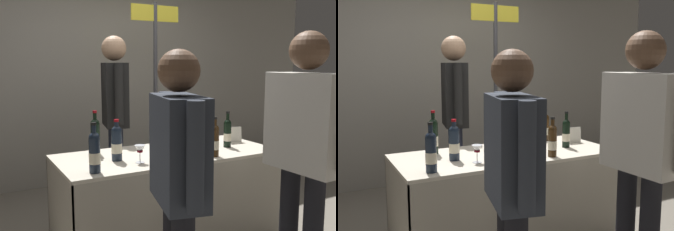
% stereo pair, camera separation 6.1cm
% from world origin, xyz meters
% --- Properties ---
extents(back_partition, '(6.87, 0.12, 3.13)m').
position_xyz_m(back_partition, '(0.00, 2.01, 1.57)').
color(back_partition, '#9E998E').
rests_on(back_partition, ground_plane).
extents(tasting_table, '(1.75, 0.76, 0.77)m').
position_xyz_m(tasting_table, '(0.00, 0.00, 0.53)').
color(tasting_table, beige).
rests_on(tasting_table, ground_plane).
extents(featured_wine_bottle, '(0.07, 0.07, 0.35)m').
position_xyz_m(featured_wine_bottle, '(-0.52, 0.23, 0.91)').
color(featured_wine_bottle, black).
rests_on(featured_wine_bottle, tasting_table).
extents(display_bottle_0, '(0.07, 0.07, 0.31)m').
position_xyz_m(display_bottle_0, '(0.25, -0.28, 0.89)').
color(display_bottle_0, '#38230F').
rests_on(display_bottle_0, tasting_table).
extents(display_bottle_1, '(0.08, 0.08, 0.33)m').
position_xyz_m(display_bottle_1, '(-0.69, -0.26, 0.91)').
color(display_bottle_1, '#192333').
rests_on(display_bottle_1, tasting_table).
extents(display_bottle_2, '(0.08, 0.08, 0.31)m').
position_xyz_m(display_bottle_2, '(-0.45, -0.04, 0.90)').
color(display_bottle_2, '#192333').
rests_on(display_bottle_2, tasting_table).
extents(display_bottle_3, '(0.08, 0.08, 0.36)m').
position_xyz_m(display_bottle_3, '(0.16, 0.26, 0.92)').
color(display_bottle_3, '#38230F').
rests_on(display_bottle_3, tasting_table).
extents(display_bottle_4, '(0.08, 0.08, 0.29)m').
position_xyz_m(display_bottle_4, '(0.54, 0.26, 0.89)').
color(display_bottle_4, '#38230F').
rests_on(display_bottle_4, tasting_table).
extents(display_bottle_5, '(0.07, 0.07, 0.31)m').
position_xyz_m(display_bottle_5, '(0.54, -0.06, 0.89)').
color(display_bottle_5, black).
rests_on(display_bottle_5, tasting_table).
extents(wine_glass_near_vendor, '(0.08, 0.08, 0.13)m').
position_xyz_m(wine_glass_near_vendor, '(-0.33, -0.18, 0.86)').
color(wine_glass_near_vendor, silver).
rests_on(wine_glass_near_vendor, tasting_table).
extents(flower_vase, '(0.11, 0.10, 0.36)m').
position_xyz_m(flower_vase, '(-0.12, -0.16, 0.88)').
color(flower_vase, slate).
rests_on(flower_vase, tasting_table).
extents(brochure_stand, '(0.15, 0.03, 0.14)m').
position_xyz_m(brochure_stand, '(0.71, 0.05, 0.84)').
color(brochure_stand, silver).
rests_on(brochure_stand, tasting_table).
extents(vendor_presenter, '(0.29, 0.55, 1.74)m').
position_xyz_m(vendor_presenter, '(-0.11, 0.87, 1.05)').
color(vendor_presenter, '#2D3347').
rests_on(vendor_presenter, ground_plane).
extents(taster_foreground_right, '(0.31, 0.58, 1.55)m').
position_xyz_m(taster_foreground_right, '(-0.49, -1.00, 0.92)').
color(taster_foreground_right, black).
rests_on(taster_foreground_right, ground_plane).
extents(taster_foreground_left, '(0.23, 0.65, 1.67)m').
position_xyz_m(taster_foreground_left, '(0.38, -1.03, 1.01)').
color(taster_foreground_left, black).
rests_on(taster_foreground_left, ground_plane).
extents(booth_signpost, '(0.55, 0.04, 2.11)m').
position_xyz_m(booth_signpost, '(0.43, 1.05, 1.30)').
color(booth_signpost, '#47474C').
rests_on(booth_signpost, ground_plane).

